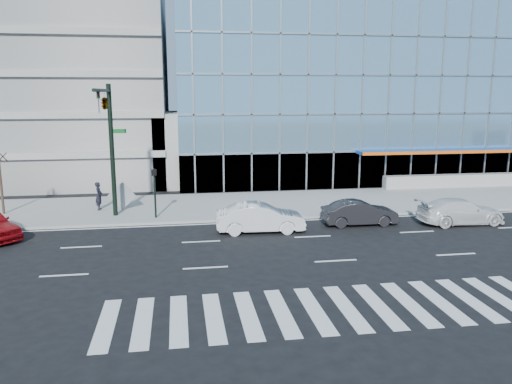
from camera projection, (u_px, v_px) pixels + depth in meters
ground at (313, 237)px, 26.89m from camera, size 160.00×160.00×0.00m
sidewalk at (282, 203)px, 34.63m from camera, size 120.00×8.00×0.15m
theatre_building at (377, 94)px, 52.75m from camera, size 42.00×26.00×15.00m
parking_garage at (37, 67)px, 47.08m from camera, size 24.00×24.00×20.00m
ramp_block at (190, 148)px, 42.83m from camera, size 6.00×8.00×6.00m
traffic_signal at (107, 119)px, 28.44m from camera, size 1.14×5.74×8.00m
ped_signal_post at (155, 186)px, 29.97m from camera, size 0.30×0.33×3.00m
white_suv at (461, 211)px, 29.44m from camera, size 5.12×2.09×1.49m
white_sedan at (260, 218)px, 27.67m from camera, size 4.96×1.93×1.61m
dark_sedan at (360, 213)px, 29.16m from camera, size 4.40×1.59×1.44m
pedestrian at (99, 196)px, 32.27m from camera, size 0.48×0.69×1.82m
tilted_panel at (122, 196)px, 32.23m from camera, size 1.83×0.08×1.83m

